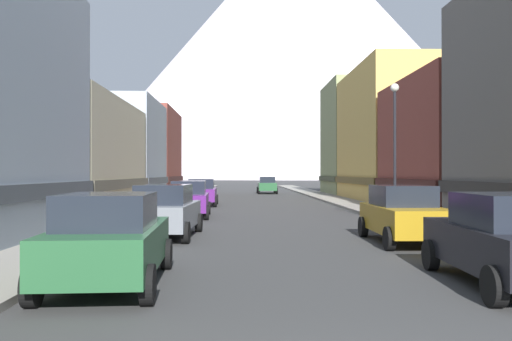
% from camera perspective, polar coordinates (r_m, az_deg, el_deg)
% --- Properties ---
extents(sidewalk_left, '(2.50, 100.00, 0.15)m').
position_cam_1_polar(sidewalk_left, '(39.44, -8.99, -3.31)').
color(sidewalk_left, gray).
rests_on(sidewalk_left, ground).
extents(sidewalk_right, '(2.50, 100.00, 0.15)m').
position_cam_1_polar(sidewalk_right, '(39.85, 9.17, -3.28)').
color(sidewalk_right, gray).
rests_on(sidewalk_right, ground).
extents(storefront_left_2, '(9.91, 12.92, 6.08)m').
position_cam_1_polar(storefront_left_2, '(30.91, -22.62, 1.16)').
color(storefront_left_2, beige).
rests_on(storefront_left_2, ground).
extents(storefront_left_3, '(6.87, 9.68, 7.65)m').
position_cam_1_polar(storefront_left_3, '(41.66, -14.93, 1.82)').
color(storefront_left_3, '#99A5B2').
rests_on(storefront_left_3, ground).
extents(storefront_left_4, '(8.80, 11.43, 8.19)m').
position_cam_1_polar(storefront_left_4, '(52.56, -13.24, 1.68)').
color(storefront_left_4, brown).
rests_on(storefront_left_4, ground).
extents(storefront_right_2, '(8.32, 10.45, 7.29)m').
position_cam_1_polar(storefront_right_2, '(31.25, 22.45, 2.22)').
color(storefront_right_2, brown).
rests_on(storefront_right_2, ground).
extents(storefront_right_3, '(7.32, 13.76, 10.22)m').
position_cam_1_polar(storefront_right_3, '(42.89, 14.95, 3.44)').
color(storefront_right_3, '#D8B259').
rests_on(storefront_right_3, ground).
extents(storefront_right_4, '(6.53, 9.66, 11.17)m').
position_cam_1_polar(storefront_right_4, '(54.40, 10.90, 3.15)').
color(storefront_right_4, '#8C9966').
rests_on(storefront_right_4, ground).
extents(car_left_0, '(2.24, 4.48, 1.78)m').
position_cam_1_polar(car_left_0, '(10.68, -15.36, -7.08)').
color(car_left_0, '#265933').
rests_on(car_left_0, ground).
extents(car_left_1, '(2.24, 4.48, 1.78)m').
position_cam_1_polar(car_left_1, '(18.21, -9.67, -4.26)').
color(car_left_1, slate).
rests_on(car_left_1, ground).
extents(car_left_2, '(2.19, 4.46, 1.78)m').
position_cam_1_polar(car_left_2, '(26.39, -7.21, -3.02)').
color(car_left_2, '#591E72').
rests_on(car_left_2, ground).
extents(car_left_3, '(2.11, 4.42, 1.78)m').
position_cam_1_polar(car_left_3, '(35.43, -5.81, -2.32)').
color(car_left_3, '#591E72').
rests_on(car_left_3, ground).
extents(car_right_0, '(2.25, 4.48, 1.78)m').
position_cam_1_polar(car_right_0, '(11.31, 25.26, -6.68)').
color(car_right_0, black).
rests_on(car_right_0, ground).
extents(car_right_1, '(2.10, 4.42, 1.78)m').
position_cam_1_polar(car_right_1, '(17.22, 15.53, -4.48)').
color(car_right_1, '#B28419').
rests_on(car_right_1, ground).
extents(car_driving_0, '(2.06, 4.40, 1.78)m').
position_cam_1_polar(car_driving_0, '(56.28, 1.18, -1.56)').
color(car_driving_0, '#265933').
rests_on(car_driving_0, ground).
extents(potted_plant_2, '(0.50, 0.50, 0.79)m').
position_cam_1_polar(potted_plant_2, '(19.93, -18.44, -4.91)').
color(potted_plant_2, '#4C4C51').
rests_on(potted_plant_2, sidewalk_left).
extents(streetlamp_right, '(0.36, 0.36, 5.86)m').
position_cam_1_polar(streetlamp_right, '(23.64, 14.63, 4.15)').
color(streetlamp_right, black).
rests_on(streetlamp_right, sidewalk_right).
extents(mountain_backdrop, '(215.52, 215.52, 129.92)m').
position_cam_1_polar(mountain_backdrop, '(272.96, 4.45, 13.03)').
color(mountain_backdrop, silver).
rests_on(mountain_backdrop, ground).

